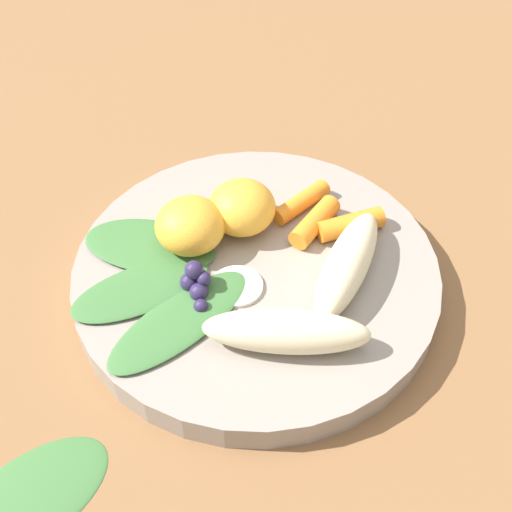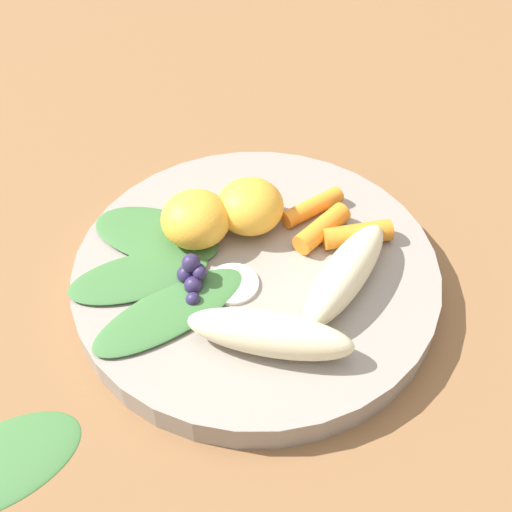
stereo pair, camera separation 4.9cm
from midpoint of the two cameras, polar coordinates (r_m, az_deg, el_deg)
The scene contains 15 objects.
ground_plane at distance 0.51m, azimuth -2.72°, elevation -2.69°, with size 2.40×2.40×0.00m, color brown.
bowl at distance 0.51m, azimuth -2.77°, elevation -1.83°, with size 0.28×0.28×0.02m, color gray.
banana_peeled_left at distance 0.48m, azimuth 5.09°, elevation -0.89°, with size 0.11×0.03×0.03m, color beige.
banana_peeled_right at distance 0.44m, azimuth -0.56°, elevation -6.79°, with size 0.11×0.03×0.03m, color beige.
orange_segment_near at distance 0.50m, azimuth -8.55°, elevation 2.51°, with size 0.05×0.05×0.04m, color #F4A833.
orange_segment_far at distance 0.51m, azimuth -3.99°, elevation 4.13°, with size 0.05×0.05×0.04m, color #F4A833.
carrot_front at distance 0.52m, azimuth 5.51°, elevation 2.71°, with size 0.02×0.02×0.05m, color orange.
carrot_mid_left at distance 0.52m, azimuth 2.47°, elevation 2.84°, with size 0.02×0.02×0.05m, color orange.
carrot_mid_right at distance 0.54m, azimuth 1.36°, elevation 4.59°, with size 0.01×0.01×0.06m, color orange.
blueberry_pile at distance 0.48m, azimuth -8.12°, elevation -2.50°, with size 0.03×0.02×0.03m.
coconut_shred_patch at distance 0.48m, azimuth -4.63°, elevation -2.80°, with size 0.04×0.04×0.00m, color white.
kale_leaf_left at distance 0.52m, azimuth -11.94°, elevation 0.77°, with size 0.11×0.06×0.01m, color #3D7038.
kale_leaf_right at distance 0.49m, azimuth -12.86°, elevation -2.99°, with size 0.11×0.05×0.01m, color #3D7038.
kale_leaf_rear at distance 0.47m, azimuth -9.61°, elevation -5.68°, with size 0.12×0.04×0.01m, color #3D7038.
kale_leaf_stray at distance 0.45m, azimuth -22.48°, elevation -19.10°, with size 0.11×0.06×0.01m, color #3D7038.
Camera 1 is at (0.30, -0.14, 0.39)m, focal length 45.82 mm.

